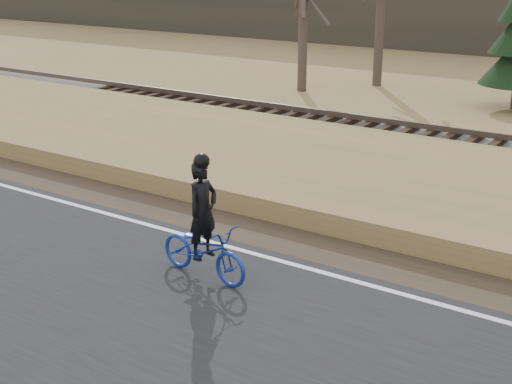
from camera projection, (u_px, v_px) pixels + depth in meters
The scene contains 1 object.
cyclist at pixel (204, 239), 11.46m from camera, with size 1.82×0.78×2.09m.
Camera 1 is at (1.75, -9.33, 5.10)m, focal length 50.00 mm.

